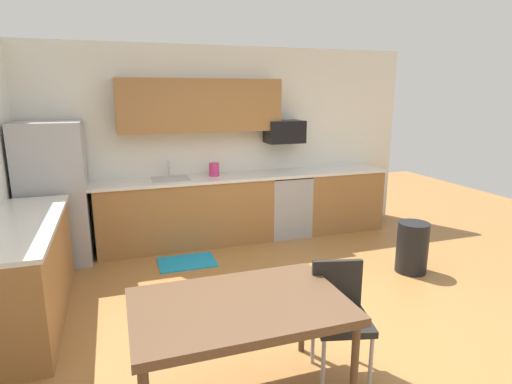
% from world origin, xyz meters
% --- Properties ---
extents(ground_plane, '(12.00, 12.00, 0.00)m').
position_xyz_m(ground_plane, '(0.00, 0.00, 0.00)').
color(ground_plane, '#9E6B38').
extents(wall_back, '(5.80, 0.10, 2.70)m').
position_xyz_m(wall_back, '(0.00, 2.65, 1.35)').
color(wall_back, silver).
rests_on(wall_back, ground).
extents(cabinet_run_back, '(2.36, 0.60, 0.90)m').
position_xyz_m(cabinet_run_back, '(-0.57, 2.30, 0.45)').
color(cabinet_run_back, olive).
rests_on(cabinet_run_back, ground).
extents(cabinet_run_back_right, '(1.19, 0.60, 0.90)m').
position_xyz_m(cabinet_run_back_right, '(1.80, 2.30, 0.45)').
color(cabinet_run_back_right, olive).
rests_on(cabinet_run_back_right, ground).
extents(cabinet_run_left, '(0.60, 2.00, 0.90)m').
position_xyz_m(cabinet_run_left, '(-2.30, 0.80, 0.45)').
color(cabinet_run_left, olive).
rests_on(cabinet_run_left, ground).
extents(countertop_back, '(4.80, 0.64, 0.04)m').
position_xyz_m(countertop_back, '(0.00, 2.30, 0.92)').
color(countertop_back, silver).
rests_on(countertop_back, cabinet_run_back).
extents(countertop_left, '(0.64, 2.00, 0.04)m').
position_xyz_m(countertop_left, '(-2.30, 0.80, 0.92)').
color(countertop_left, silver).
rests_on(countertop_left, cabinet_run_left).
extents(upper_cabinets_back, '(2.20, 0.34, 0.70)m').
position_xyz_m(upper_cabinets_back, '(-0.30, 2.43, 1.90)').
color(upper_cabinets_back, olive).
extents(refrigerator, '(0.76, 0.70, 1.74)m').
position_xyz_m(refrigerator, '(-2.18, 2.22, 0.87)').
color(refrigerator, '#9EA0A5').
rests_on(refrigerator, ground).
extents(oven_range, '(0.60, 0.60, 0.91)m').
position_xyz_m(oven_range, '(0.91, 2.30, 0.46)').
color(oven_range, '#999BA0').
rests_on(oven_range, ground).
extents(microwave, '(0.54, 0.36, 0.32)m').
position_xyz_m(microwave, '(0.91, 2.40, 1.52)').
color(microwave, black).
extents(sink_basin, '(0.48, 0.40, 0.14)m').
position_xyz_m(sink_basin, '(-0.76, 2.30, 0.88)').
color(sink_basin, '#A5A8AD').
rests_on(sink_basin, countertop_back).
extents(sink_faucet, '(0.02, 0.02, 0.24)m').
position_xyz_m(sink_faucet, '(-0.76, 2.48, 1.04)').
color(sink_faucet, '#B2B5BA').
rests_on(sink_faucet, countertop_back).
extents(dining_table, '(1.40, 0.90, 0.74)m').
position_xyz_m(dining_table, '(-0.75, -0.88, 0.68)').
color(dining_table, brown).
rests_on(dining_table, ground).
extents(chair_near_table, '(0.49, 0.49, 0.85)m').
position_xyz_m(chair_near_table, '(0.04, -0.80, 0.50)').
color(chair_near_table, black).
rests_on(chair_near_table, ground).
extents(trash_bin, '(0.36, 0.36, 0.60)m').
position_xyz_m(trash_bin, '(1.78, 0.54, 0.30)').
color(trash_bin, black).
rests_on(trash_bin, ground).
extents(floor_mat, '(0.70, 0.50, 0.01)m').
position_xyz_m(floor_mat, '(-0.69, 1.65, 0.01)').
color(floor_mat, '#198CBF').
rests_on(floor_mat, ground).
extents(kettle, '(0.14, 0.14, 0.20)m').
position_xyz_m(kettle, '(-0.16, 2.35, 1.02)').
color(kettle, '#CC3372').
rests_on(kettle, countertop_back).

